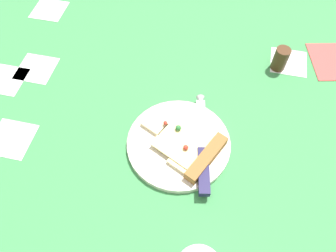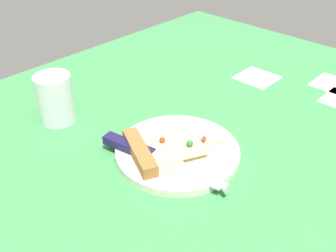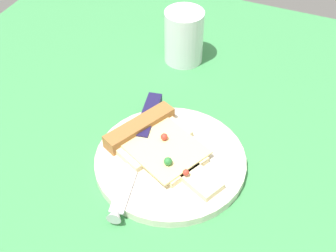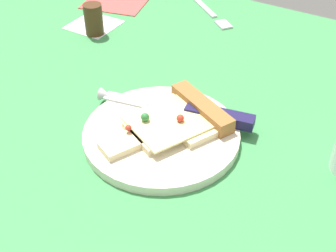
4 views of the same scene
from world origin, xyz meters
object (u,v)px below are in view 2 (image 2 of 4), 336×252
Objects in this scene: knife at (150,156)px; drinking_glass at (55,99)px; pizza_slice at (164,148)px; plate at (178,151)px.

drinking_glass is (-2.66, 23.78, 2.96)cm from knife.
drinking_glass is (-5.63, 24.10, 2.78)cm from pizza_slice.
plate is 26.78cm from drinking_glass.
plate is 1.16× the size of pizza_slice.
knife is at bearing 165.05° from plate.
pizza_slice is at bearing 154.86° from plate.
drinking_glass is at bearing 107.59° from plate.
knife is (-2.97, 0.32, -0.18)cm from pizza_slice.
pizza_slice is at bearing -76.85° from drinking_glass.
drinking_glass is at bearing -94.77° from knife.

